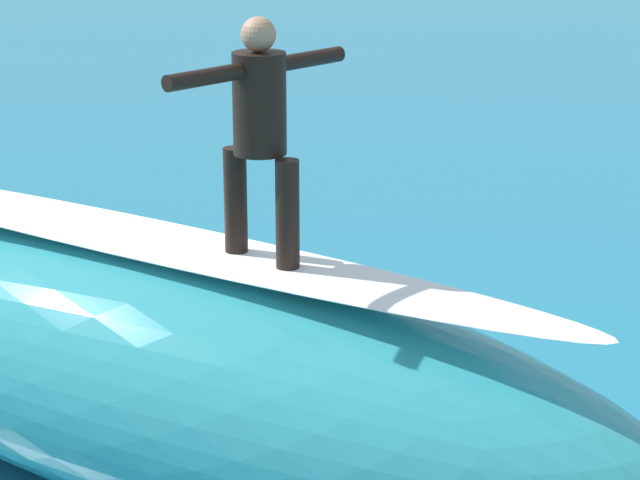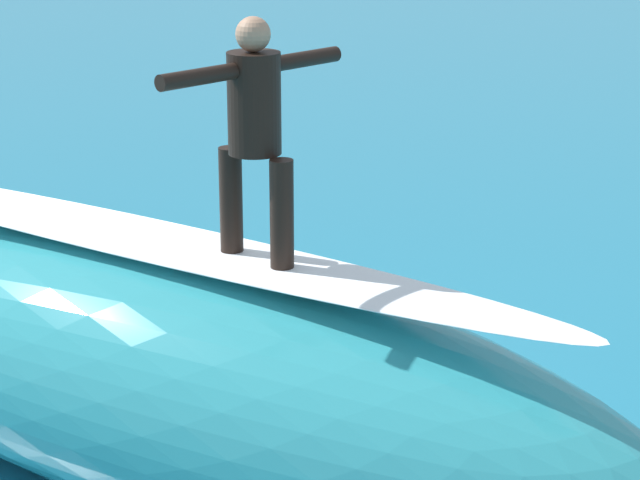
{
  "view_description": "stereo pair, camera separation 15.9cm",
  "coord_description": "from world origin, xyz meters",
  "px_view_note": "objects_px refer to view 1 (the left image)",
  "views": [
    {
      "loc": [
        -5.77,
        8.26,
        4.59
      ],
      "look_at": [
        -0.9,
        -0.43,
        1.43
      ],
      "focal_mm": 69.4,
      "sensor_mm": 36.0,
      "label": 1
    },
    {
      "loc": [
        -5.91,
        8.18,
        4.59
      ],
      "look_at": [
        -0.9,
        -0.43,
        1.43
      ],
      "focal_mm": 69.4,
      "sensor_mm": 36.0,
      "label": 2
    }
  ],
  "objects_px": {
    "surfer_riding": "(260,122)",
    "surfboard_paddling": "(357,304)",
    "surfboard_riding": "(262,265)",
    "surfer_paddling": "(348,285)"
  },
  "relations": [
    {
      "from": "surfboard_riding",
      "to": "surfer_riding",
      "type": "relative_size",
      "value": 1.42
    },
    {
      "from": "surfboard_riding",
      "to": "surfboard_paddling",
      "type": "xyz_separation_m",
      "value": [
        1.42,
        -4.12,
        -1.89
      ]
    },
    {
      "from": "surfer_riding",
      "to": "surfer_paddling",
      "type": "height_order",
      "value": "surfer_riding"
    },
    {
      "from": "surfboard_riding",
      "to": "surfboard_paddling",
      "type": "relative_size",
      "value": 0.93
    },
    {
      "from": "surfboard_riding",
      "to": "surfer_riding",
      "type": "height_order",
      "value": "surfer_riding"
    },
    {
      "from": "surfboard_paddling",
      "to": "surfer_paddling",
      "type": "relative_size",
      "value": 1.41
    },
    {
      "from": "surfboard_riding",
      "to": "surfboard_paddling",
      "type": "distance_m",
      "value": 4.75
    },
    {
      "from": "surfer_riding",
      "to": "surfboard_paddling",
      "type": "xyz_separation_m",
      "value": [
        1.42,
        -4.12,
        -2.86
      ]
    },
    {
      "from": "surfboard_riding",
      "to": "surfer_riding",
      "type": "distance_m",
      "value": 0.98
    },
    {
      "from": "surfer_riding",
      "to": "surfer_paddling",
      "type": "distance_m",
      "value": 5.19
    }
  ]
}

